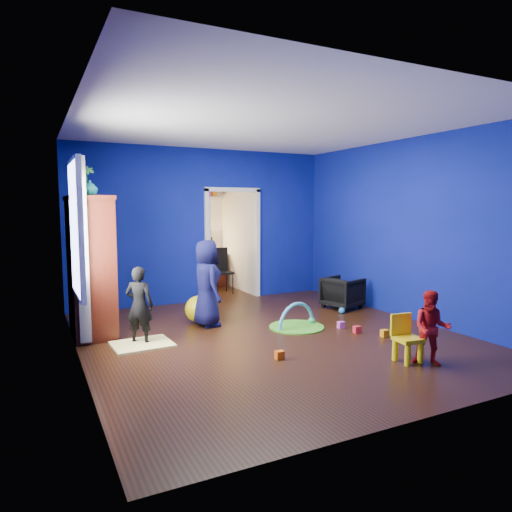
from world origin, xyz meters
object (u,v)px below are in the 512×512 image
armchair (342,293)px  hopper_ball (198,309)px  child_black (139,305)px  vase (90,188)px  study_desk (206,270)px  toddler_red (431,328)px  play_mat (297,327)px  crt_tv (93,263)px  kid_chair (408,341)px  folding_chair (222,272)px  child_navy (207,283)px  tv_armoire (91,266)px

armchair → hopper_ball: armchair is taller
child_black → vase: bearing=-8.4°
study_desk → toddler_red: bearing=-85.3°
armchair → vase: (-4.23, -0.06, 1.78)m
child_black → play_mat: child_black is taller
crt_tv → kid_chair: crt_tv is taller
toddler_red → crt_tv: crt_tv is taller
folding_chair → child_navy: bearing=-117.3°
tv_armoire → kid_chair: size_ratio=3.92×
child_navy → hopper_ball: 0.51m
toddler_red → crt_tv: (-3.27, 3.10, 0.59)m
vase → tv_armoire: (0.00, 0.30, -1.08)m
child_black → study_desk: (2.31, 3.74, -0.14)m
toddler_red → folding_chair: bearing=139.5°
kid_chair → play_mat: 1.93m
armchair → folding_chair: bearing=15.2°
child_navy → hopper_ball: size_ratio=3.11×
vase → tv_armoire: vase is taller
tv_armoire → study_desk: (2.81, 2.96, -0.60)m
child_navy → crt_tv: child_navy is taller
hopper_ball → study_desk: bearing=67.6°
kid_chair → play_mat: (-0.38, 1.88, -0.24)m
kid_chair → hopper_ball: bearing=126.3°
study_desk → folding_chair: bearing=-90.0°
toddler_red → child_black: bearing=-175.6°
toddler_red → hopper_ball: toddler_red is taller
child_navy → toddler_red: size_ratio=1.53×
toddler_red → study_desk: bearing=138.6°
child_black → study_desk: child_black is taller
armchair → study_desk: bearing=6.8°
kid_chair → play_mat: bearing=108.3°
child_black → study_desk: bearing=-85.9°
tv_armoire → armchair: bearing=-3.3°
child_navy → tv_armoire: bearing=77.6°
vase → kid_chair: bearing=-39.5°
hopper_ball → armchair: bearing=-3.7°
tv_armoire → crt_tv: bearing=0.0°
armchair → toddler_red: 3.01m
child_black → tv_armoire: tv_armoire is taller
child_navy → play_mat: child_navy is taller
child_navy → study_desk: size_ratio=1.50×
kid_chair → vase: bearing=147.4°
play_mat → folding_chair: (0.03, 3.02, 0.45)m
play_mat → study_desk: (0.03, 3.98, 0.36)m
armchair → kid_chair: armchair is taller
armchair → study_desk: 3.50m
hopper_ball → kid_chair: size_ratio=0.85×
child_black → play_mat: size_ratio=1.26×
armchair → play_mat: armchair is taller
vase → child_navy: bearing=-0.8°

